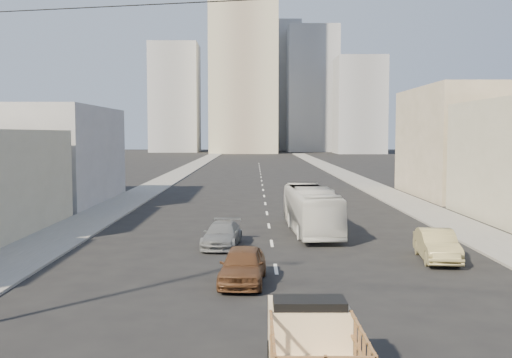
{
  "coord_description": "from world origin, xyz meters",
  "views": [
    {
      "loc": [
        -0.93,
        -11.18,
        5.77
      ],
      "look_at": [
        -0.83,
        18.78,
        3.5
      ],
      "focal_mm": 42.0,
      "sensor_mm": 36.0,
      "label": 1
    }
  ],
  "objects_px": {
    "sedan_tan": "(437,245)",
    "sedan_grey": "(222,235)",
    "sedan_brown": "(243,265)",
    "city_bus": "(311,210)",
    "flatbed_pickup": "(313,345)"
  },
  "relations": [
    {
      "from": "city_bus",
      "to": "sedan_grey",
      "type": "xyz_separation_m",
      "value": [
        -4.98,
        -4.39,
        -0.72
      ]
    },
    {
      "from": "flatbed_pickup",
      "to": "sedan_tan",
      "type": "xyz_separation_m",
      "value": [
        7.03,
        13.94,
        -0.39
      ]
    },
    {
      "from": "flatbed_pickup",
      "to": "city_bus",
      "type": "relative_size",
      "value": 0.46
    },
    {
      "from": "flatbed_pickup",
      "to": "city_bus",
      "type": "height_order",
      "value": "city_bus"
    },
    {
      "from": "sedan_tan",
      "to": "sedan_grey",
      "type": "bearing_deg",
      "value": 166.76
    },
    {
      "from": "sedan_brown",
      "to": "sedan_grey",
      "type": "height_order",
      "value": "sedan_brown"
    },
    {
      "from": "city_bus",
      "to": "sedan_tan",
      "type": "relative_size",
      "value": 2.26
    },
    {
      "from": "flatbed_pickup",
      "to": "sedan_tan",
      "type": "distance_m",
      "value": 15.61
    },
    {
      "from": "city_bus",
      "to": "sedan_brown",
      "type": "height_order",
      "value": "city_bus"
    },
    {
      "from": "sedan_brown",
      "to": "city_bus",
      "type": "bearing_deg",
      "value": 76.55
    },
    {
      "from": "sedan_brown",
      "to": "sedan_grey",
      "type": "relative_size",
      "value": 0.97
    },
    {
      "from": "city_bus",
      "to": "sedan_grey",
      "type": "bearing_deg",
      "value": -141.57
    },
    {
      "from": "sedan_brown",
      "to": "sedan_tan",
      "type": "bearing_deg",
      "value": 29.39
    },
    {
      "from": "city_bus",
      "to": "sedan_brown",
      "type": "bearing_deg",
      "value": -110.57
    },
    {
      "from": "sedan_tan",
      "to": "sedan_grey",
      "type": "height_order",
      "value": "sedan_tan"
    }
  ]
}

